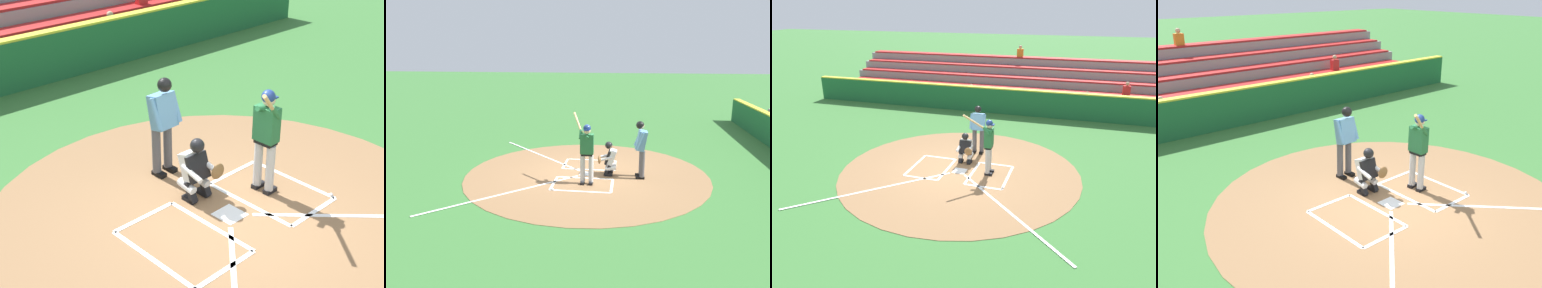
{
  "view_description": "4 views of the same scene",
  "coord_description": "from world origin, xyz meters",
  "views": [
    {
      "loc": [
        5.73,
        5.12,
        5.13
      ],
      "look_at": [
        0.12,
        -0.76,
        1.05
      ],
      "focal_mm": 52.96,
      "sensor_mm": 36.0,
      "label": 1
    },
    {
      "loc": [
        -11.85,
        -1.36,
        4.0
      ],
      "look_at": [
        0.25,
        0.32,
        0.96
      ],
      "focal_mm": 35.09,
      "sensor_mm": 36.0,
      "label": 2
    },
    {
      "loc": [
        -3.66,
        10.92,
        5.33
      ],
      "look_at": [
        -0.18,
        0.09,
        1.04
      ],
      "focal_mm": 34.97,
      "sensor_mm": 36.0,
      "label": 3
    },
    {
      "loc": [
        6.2,
        5.88,
        4.61
      ],
      "look_at": [
        0.22,
        -1.16,
        1.16
      ],
      "focal_mm": 39.97,
      "sensor_mm": 36.0,
      "label": 4
    }
  ],
  "objects": [
    {
      "name": "ground_plane",
      "position": [
        0.0,
        0.0,
        0.0
      ],
      "size": [
        120.0,
        120.0,
        0.0
      ],
      "primitive_type": "plane",
      "color": "#387033"
    },
    {
      "name": "batter",
      "position": [
        -0.95,
        -0.11,
        1.1
      ],
      "size": [
        0.92,
        0.73,
        2.13
      ],
      "color": "#BCBCBC",
      "rests_on": "ground"
    },
    {
      "name": "dirt_circle",
      "position": [
        0.0,
        0.0,
        0.01
      ],
      "size": [
        8.0,
        8.0,
        0.01
      ],
      "primitive_type": "cylinder",
      "color": "olive",
      "rests_on": "ground"
    },
    {
      "name": "baseball",
      "position": [
        -1.66,
        0.81,
        0.04
      ],
      "size": [
        0.07,
        0.07,
        0.07
      ],
      "primitive_type": "sphere",
      "color": "white",
      "rests_on": "ground"
    },
    {
      "name": "catcher",
      "position": [
        0.02,
        -0.74,
        0.59
      ],
      "size": [
        0.59,
        0.6,
        1.13
      ],
      "color": "black",
      "rests_on": "ground"
    },
    {
      "name": "home_plate_and_chalk",
      "position": [
        0.0,
        0.88,
        0.01
      ],
      "size": [
        7.93,
        4.91,
        0.01
      ],
      "color": "white",
      "rests_on": "dirt_circle"
    },
    {
      "name": "plate_umpire",
      "position": [
        -0.14,
        -1.76,
        1.08
      ],
      "size": [
        0.59,
        0.43,
        1.86
      ],
      "color": "#4C4C51",
      "rests_on": "ground"
    }
  ]
}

